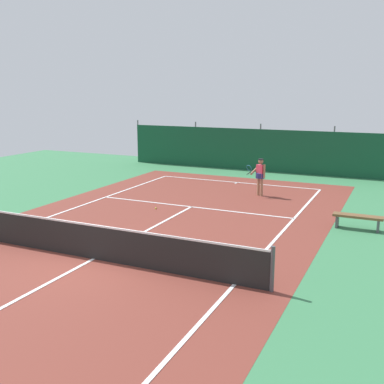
{
  "coord_description": "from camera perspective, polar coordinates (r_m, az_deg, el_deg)",
  "views": [
    {
      "loc": [
        7.5,
        -9.79,
        4.55
      ],
      "look_at": [
        0.57,
        5.24,
        0.9
      ],
      "focal_mm": 43.22,
      "sensor_mm": 36.0,
      "label": 1
    }
  ],
  "objects": [
    {
      "name": "courtside_bench",
      "position": [
        16.37,
        19.78,
        -3.1
      ],
      "size": [
        1.6,
        0.4,
        0.49
      ],
      "color": "brown",
      "rests_on": "ground"
    },
    {
      "name": "tennis_net",
      "position": [
        12.98,
        -12.12,
        -5.99
      ],
      "size": [
        10.12,
        0.1,
        1.1
      ],
      "color": "black",
      "rests_on": "ground"
    },
    {
      "name": "parked_car",
      "position": [
        30.17,
        6.39,
        5.29
      ],
      "size": [
        2.39,
        4.38,
        1.68
      ],
      "rotation": [
        0.0,
        0.0,
        3.26
      ],
      "color": "maroon",
      "rests_on": "ground"
    },
    {
      "name": "tennis_player",
      "position": [
        20.43,
        8.4,
        2.19
      ],
      "size": [
        0.86,
        0.62,
        1.64
      ],
      "rotation": [
        0.0,
        0.0,
        2.64
      ],
      "color": "#9E7051",
      "rests_on": "ground"
    },
    {
      "name": "court_surface",
      "position": [
        13.15,
        -12.01,
        -8.09
      ],
      "size": [
        11.02,
        26.6,
        0.01
      ],
      "color": "brown",
      "rests_on": "ground"
    },
    {
      "name": "back_fence",
      "position": [
        27.33,
        8.6,
        4.13
      ],
      "size": [
        16.3,
        0.98,
        2.7
      ],
      "color": "#14472D",
      "rests_on": "ground"
    },
    {
      "name": "ground_plane",
      "position": [
        13.15,
        -12.01,
        -8.1
      ],
      "size": [
        36.0,
        36.0,
        0.0
      ],
      "primitive_type": "plane",
      "color": "#387A4C"
    },
    {
      "name": "tennis_ball_near_player",
      "position": [
        18.16,
        -4.49,
        -2.01
      ],
      "size": [
        0.07,
        0.07,
        0.07
      ],
      "primitive_type": "sphere",
      "color": "#CCDB33",
      "rests_on": "ground"
    }
  ]
}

